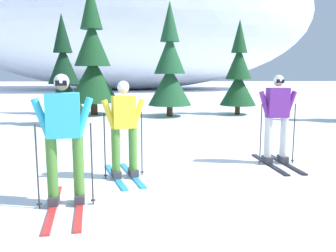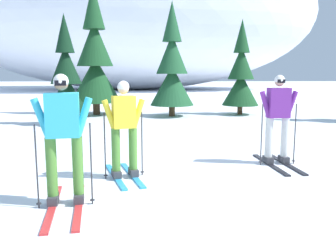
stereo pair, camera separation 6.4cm
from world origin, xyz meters
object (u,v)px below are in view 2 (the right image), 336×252
at_px(skier_yellow_jacket, 124,128).
at_px(pine_tree_far_left, 66,79).
at_px(skier_purple_jacket, 278,118).
at_px(skier_cyan_jacket, 63,137).
at_px(pine_tree_center_right, 241,75).
at_px(pine_tree_center, 172,69).
at_px(pine_tree_center_left, 95,61).

relative_size(skier_yellow_jacket, pine_tree_far_left, 0.45).
xyz_separation_m(skier_purple_jacket, pine_tree_far_left, (-5.55, 5.55, 0.64)).
distance_m(skier_cyan_jacket, pine_tree_center_right, 11.61).
height_order(skier_yellow_jacket, pine_tree_center, pine_tree_center).
distance_m(skier_yellow_jacket, pine_tree_far_left, 6.93).
bearing_deg(pine_tree_center_left, skier_cyan_jacket, -83.18).
xyz_separation_m(skier_yellow_jacket, pine_tree_center, (1.26, 8.70, 1.07)).
bearing_deg(pine_tree_center, skier_cyan_jacket, -101.26).
bearing_deg(skier_purple_jacket, pine_tree_far_left, 135.02).
height_order(skier_yellow_jacket, pine_tree_center_right, pine_tree_center_right).
xyz_separation_m(skier_purple_jacket, pine_tree_center_right, (1.23, 8.33, 0.74)).
bearing_deg(pine_tree_center_right, skier_yellow_jacket, -114.84).
bearing_deg(pine_tree_center, skier_purple_jacket, -77.29).
xyz_separation_m(pine_tree_far_left, pine_tree_center_left, (0.53, 2.96, 0.72)).
bearing_deg(skier_purple_jacket, skier_cyan_jacket, -150.38).
relative_size(skier_purple_jacket, pine_tree_center_left, 0.33).
bearing_deg(pine_tree_center_right, pine_tree_far_left, -157.74).
height_order(skier_purple_jacket, pine_tree_far_left, pine_tree_far_left).
height_order(skier_yellow_jacket, pine_tree_center_left, pine_tree_center_left).
relative_size(skier_purple_jacket, pine_tree_far_left, 0.47).
distance_m(skier_yellow_jacket, skier_purple_jacket, 3.14).
bearing_deg(skier_cyan_jacket, pine_tree_far_left, 103.21).
xyz_separation_m(skier_cyan_jacket, pine_tree_far_left, (-1.80, 7.68, 0.62)).
distance_m(skier_cyan_jacket, pine_tree_center, 10.21).
distance_m(skier_yellow_jacket, skier_cyan_jacket, 1.47).
height_order(pine_tree_center_left, pine_tree_center, pine_tree_center_left).
distance_m(pine_tree_far_left, pine_tree_center, 4.44).
height_order(skier_purple_jacket, pine_tree_center_right, pine_tree_center_right).
xyz_separation_m(pine_tree_center_left, pine_tree_center_right, (6.26, -0.18, -0.62)).
bearing_deg(skier_cyan_jacket, pine_tree_center, 78.74).
relative_size(pine_tree_far_left, pine_tree_center_right, 0.94).
distance_m(skier_yellow_jacket, pine_tree_center_right, 10.16).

